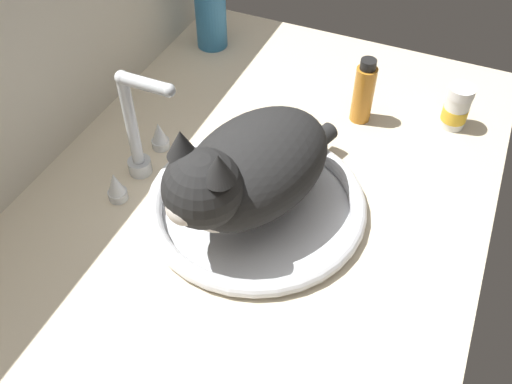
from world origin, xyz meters
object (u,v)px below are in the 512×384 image
Objects in this scene: faucet at (138,138)px; soap_pump_bottle at (211,18)px; amber_bottle at (364,92)px; sink_basin at (256,204)px; pill_bottle at (456,108)px; cat at (245,172)px.

faucet is 1.16× the size of soap_pump_bottle.
faucet is at bearing 134.50° from amber_bottle.
sink_basin is 2.00× the size of soap_pump_bottle.
soap_pump_bottle is (41.44, 28.72, 5.45)cm from sink_basin.
pill_bottle is at bearing -36.36° from sink_basin.
amber_bottle is at bearing -16.81° from cat.
amber_bottle is (29.39, -29.91, -1.88)cm from faucet.
amber_bottle is at bearing 106.95° from pill_bottle.
faucet is 41.97cm from amber_bottle.
sink_basin is 31.08cm from amber_bottle.
soap_pump_bottle is (43.84, 27.94, -3.67)cm from cat.
amber_bottle reaches higher than sink_basin.
sink_basin is 2.74× the size of amber_bottle.
cat is 33.47cm from amber_bottle.
faucet is (0.00, 21.09, 6.84)cm from sink_basin.
cat is 45.60cm from pill_bottle.
sink_basin is 50.71cm from soap_pump_bottle.
sink_basin is 22.17cm from faucet.
soap_pump_bottle is at bearing 72.21° from amber_bottle.
faucet reaches higher than pill_bottle.
pill_bottle is at bearing -35.36° from cat.
faucet is at bearing 126.55° from pill_bottle.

